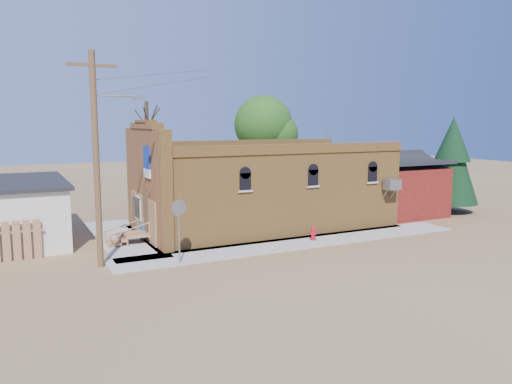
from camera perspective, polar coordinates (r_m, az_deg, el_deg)
name	(u,v)px	position (r m, az deg, el deg)	size (l,w,h in m)	color
ground	(282,251)	(24.06, 2.98, -6.75)	(120.00, 120.00, 0.00)	brown
sidewalk_south	(299,243)	(25.54, 4.92, -5.81)	(19.00, 2.20, 0.08)	#9E9991
sidewalk_west	(122,238)	(27.41, -15.03, -5.11)	(2.60, 10.00, 0.08)	#9E9991
brick_bar	(260,188)	(29.13, 0.48, 0.52)	(16.40, 7.97, 6.30)	#A87133
red_shed	(390,180)	(34.73, 15.11, 1.32)	(5.40, 6.40, 4.30)	#5F1011
utility_pole	(97,155)	(21.72, -17.67, 4.07)	(3.12, 0.26, 9.00)	#4D361E
tree_bare_near	(147,125)	(34.30, -12.35, 7.52)	(2.80, 2.80, 7.65)	#3F3024
tree_leafy	(263,125)	(38.00, 0.83, 7.67)	(4.40, 4.40, 8.15)	#3F3024
evergreen_tree	(452,158)	(36.37, 21.49, 3.61)	(3.60, 3.60, 6.50)	#3F3024
fire_hydrant	(313,233)	(25.99, 6.56, -4.72)	(0.41, 0.40, 0.70)	#B50A1D
stop_sign	(179,214)	(21.57, -8.82, -2.50)	(0.74, 0.26, 2.79)	gray
trash_barrel	(145,232)	(26.66, -12.56, -4.43)	(0.51, 0.51, 0.79)	navy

